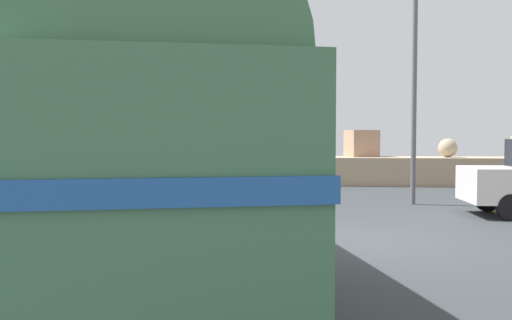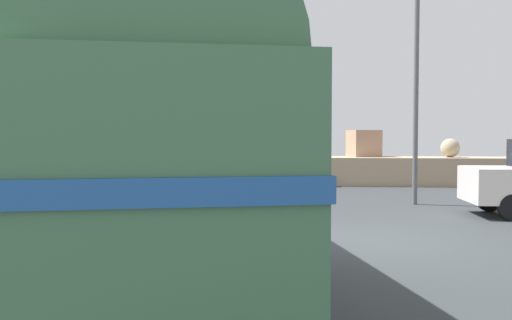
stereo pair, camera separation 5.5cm
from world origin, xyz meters
name	(u,v)px [view 2 (the right image)]	position (x,y,z in m)	size (l,w,h in m)	color
ground	(359,241)	(0.00, 0.00, 0.01)	(32.00, 26.00, 0.02)	#33383A
breakwater	(323,168)	(-0.29, 11.78, 0.68)	(31.36, 2.17, 2.34)	tan
vintage_coach	(159,131)	(-3.06, -2.89, 2.05)	(4.50, 8.91, 3.70)	black
lamp_post	(420,78)	(2.16, 5.52, 3.57)	(0.90, 0.66, 6.33)	#5B5B60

